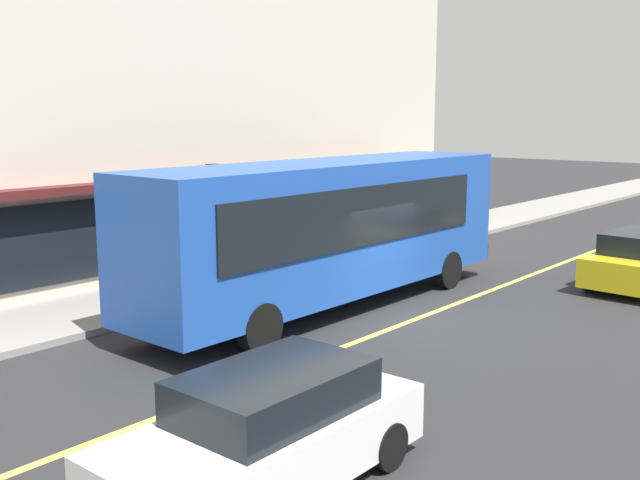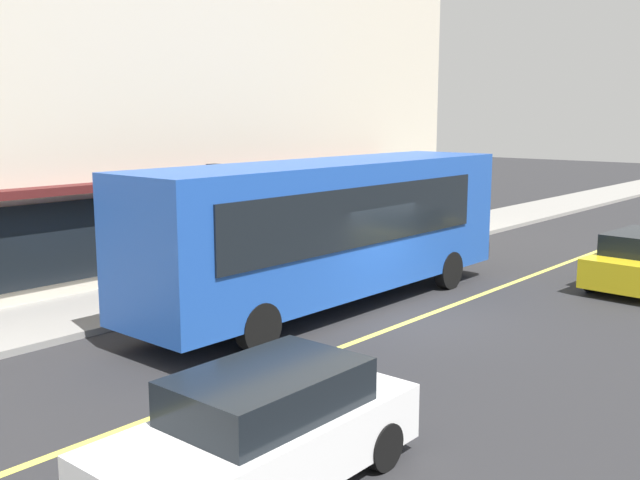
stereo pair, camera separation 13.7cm
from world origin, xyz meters
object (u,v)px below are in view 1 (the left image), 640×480
at_px(pedestrian_near_storefront, 169,245).
at_px(car_white, 268,433).
at_px(pedestrian_by_curb, 435,204).
at_px(bus, 332,225).
at_px(traffic_light, 216,196).

bearing_deg(pedestrian_near_storefront, car_white, -122.03).
height_order(car_white, pedestrian_by_curb, pedestrian_by_curb).
height_order(bus, car_white, bus).
relative_size(bus, pedestrian_near_storefront, 6.69).
distance_m(car_white, pedestrian_near_storefront, 11.29).
distance_m(bus, car_white, 8.86).
height_order(traffic_light, car_white, traffic_light).
height_order(car_white, pedestrian_near_storefront, pedestrian_near_storefront).
height_order(bus, pedestrian_near_storefront, bus).
bearing_deg(traffic_light, bus, -73.02).
distance_m(bus, pedestrian_by_curb, 12.38).
relative_size(traffic_light, pedestrian_near_storefront, 1.92).
relative_size(bus, car_white, 2.58).
bearing_deg(traffic_light, pedestrian_by_curb, 5.58).
distance_m(pedestrian_by_curb, pedestrian_near_storefront, 12.84).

